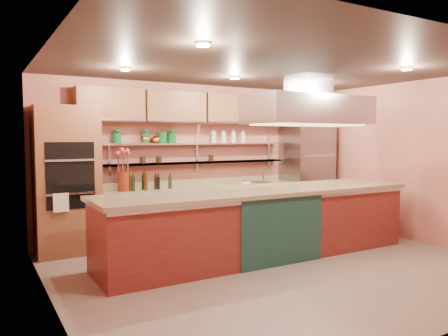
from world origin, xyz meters
TOP-DOWN VIEW (x-y plane):
  - floor at (0.00, 0.00)m, footprint 6.00×5.00m
  - ceiling at (0.00, 0.00)m, footprint 6.00×5.00m
  - wall_back at (0.00, 2.50)m, footprint 6.00×0.04m
  - wall_front at (0.00, -2.50)m, footprint 6.00×0.04m
  - wall_left at (-3.00, 0.00)m, footprint 0.04×5.00m
  - wall_right at (3.00, 0.00)m, footprint 0.04×5.00m
  - oven_stack at (-2.45, 2.18)m, footprint 0.95×0.64m
  - refrigerator at (2.35, 2.14)m, footprint 0.95×0.72m
  - back_counter at (-0.05, 2.20)m, footprint 3.84×0.64m
  - wall_shelf_lower at (-0.05, 2.37)m, footprint 3.60×0.26m
  - wall_shelf_upper at (-0.05, 2.37)m, footprint 3.60×0.26m
  - upper_cabinets at (0.00, 2.32)m, footprint 4.60×0.36m
  - range_hood at (0.96, 0.52)m, footprint 2.00×1.00m
  - ceiling_downlights at (0.00, 0.20)m, footprint 4.00×2.80m
  - island at (0.06, 0.52)m, footprint 4.96×1.09m
  - flower_vase at (-1.56, 2.15)m, footprint 0.20×0.20m
  - oil_bottle_cluster at (-1.08, 2.15)m, footprint 0.81×0.36m
  - kitchen_scale at (0.82, 2.15)m, footprint 0.21×0.19m
  - bar_faucet at (1.31, 2.25)m, footprint 0.04×0.04m
  - copper_kettle at (-0.90, 2.37)m, footprint 0.16×0.16m
  - green_canister at (-0.78, 2.37)m, footprint 0.17×0.17m

SIDE VIEW (x-z plane):
  - floor at x=0.00m, z-range -0.02..0.00m
  - back_counter at x=-0.05m, z-range 0.00..0.93m
  - island at x=0.06m, z-range 0.00..1.04m
  - kitchen_scale at x=0.82m, z-range 0.93..1.03m
  - bar_faucet at x=1.31m, z-range 0.93..1.16m
  - refrigerator at x=2.35m, z-range 0.00..2.10m
  - oil_bottle_cluster at x=-1.08m, z-range 0.93..1.18m
  - flower_vase at x=-1.56m, z-range 0.93..1.25m
  - oven_stack at x=-2.45m, z-range 0.00..2.30m
  - wall_shelf_lower at x=-0.05m, z-range 1.34..1.36m
  - wall_back at x=0.00m, z-range 0.00..2.80m
  - wall_front at x=0.00m, z-range 0.00..2.80m
  - wall_left at x=-3.00m, z-range 0.00..2.80m
  - wall_right at x=3.00m, z-range 0.00..2.80m
  - wall_shelf_upper at x=-0.05m, z-range 1.69..1.71m
  - copper_kettle at x=-0.90m, z-range 1.71..1.84m
  - green_canister at x=-0.78m, z-range 1.71..1.91m
  - range_hood at x=0.96m, z-range 2.02..2.48m
  - upper_cabinets at x=0.00m, z-range 2.08..2.62m
  - ceiling_downlights at x=0.00m, z-range 2.76..2.78m
  - ceiling at x=0.00m, z-range 2.79..2.81m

